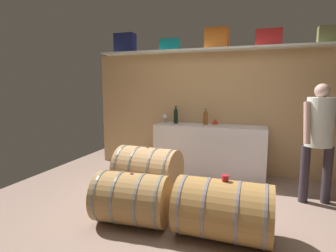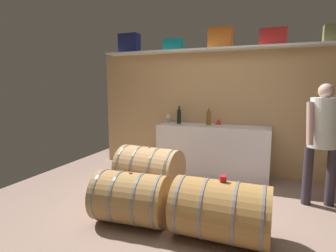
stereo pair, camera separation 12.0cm
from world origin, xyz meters
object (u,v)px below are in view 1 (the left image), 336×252
object	(u,v)px
toolcase_olive	(333,35)
wine_barrel_near	(223,210)
wine_bottle_amber	(206,117)
winemaker_pouring	(319,131)
toolcase_navy	(125,43)
tasting_cup	(225,178)
wine_bottle_dark	(176,116)
red_funnel	(215,121)
wine_barrel_flank	(148,169)
wine_glass	(165,117)
toolcase_orange	(217,38)
work_cabinet	(209,150)
toolcase_teal	(170,45)
wine_barrel_far	(132,198)
toolcase_red	(269,38)

from	to	relation	value
toolcase_olive	wine_barrel_near	size ratio (longest dim) A/B	0.42
wine_bottle_amber	winemaker_pouring	bearing A→B (deg)	-23.99
toolcase_navy	wine_barrel_near	xyz separation A→B (m)	(2.12, -2.11, -2.02)
toolcase_olive	tasting_cup	world-z (taller)	toolcase_olive
toolcase_navy	wine_bottle_dark	distance (m)	1.67
toolcase_olive	red_funnel	size ratio (longest dim) A/B	3.59
wine_barrel_flank	wine_glass	bearing A→B (deg)	101.58
winemaker_pouring	wine_bottle_dark	bearing A→B (deg)	-30.07
wine_bottle_dark	wine_glass	bearing A→B (deg)	162.15
toolcase_orange	wine_barrel_flank	distance (m)	2.43
wine_barrel_near	red_funnel	bearing A→B (deg)	102.62
wine_bottle_amber	wine_glass	bearing A→B (deg)	173.23
wine_bottle_amber	work_cabinet	bearing A→B (deg)	-20.18
wine_bottle_amber	wine_bottle_dark	size ratio (longest dim) A/B	0.91
tasting_cup	toolcase_teal	bearing A→B (deg)	120.83
wine_glass	wine_barrel_far	size ratio (longest dim) A/B	0.18
wine_barrel_far	tasting_cup	bearing A→B (deg)	-2.95
toolcase_olive	red_funnel	world-z (taller)	toolcase_olive
wine_barrel_flank	wine_bottle_dark	bearing A→B (deg)	89.05
red_funnel	tasting_cup	distance (m)	2.15
winemaker_pouring	wine_barrel_far	bearing A→B (deg)	20.55
toolcase_red	wine_barrel_flank	size ratio (longest dim) A/B	0.41
toolcase_navy	wine_barrel_far	world-z (taller)	toolcase_navy
toolcase_olive	wine_bottle_dark	xyz separation A→B (m)	(-2.37, -0.14, -1.26)
toolcase_orange	tasting_cup	xyz separation A→B (m)	(0.43, -2.11, -1.68)
toolcase_orange	wine_barrel_far	world-z (taller)	toolcase_orange
wine_barrel_flank	work_cabinet	bearing A→B (deg)	58.67
red_funnel	wine_barrel_far	world-z (taller)	red_funnel
toolcase_orange	toolcase_olive	distance (m)	1.70
wine_barrel_near	tasting_cup	distance (m)	0.33
toolcase_red	red_funnel	world-z (taller)	toolcase_red
toolcase_red	wine_glass	bearing A→B (deg)	-174.76
toolcase_teal	wine_barrel_far	world-z (taller)	toolcase_teal
work_cabinet	winemaker_pouring	size ratio (longest dim) A/B	1.19
wine_glass	wine_barrel_far	distance (m)	2.19
tasting_cup	winemaker_pouring	world-z (taller)	winemaker_pouring
toolcase_red	red_funnel	xyz separation A→B (m)	(-0.81, -0.01, -1.35)
wine_glass	toolcase_olive	bearing A→B (deg)	1.34
toolcase_teal	wine_bottle_amber	size ratio (longest dim) A/B	1.15
toolcase_teal	toolcase_navy	bearing A→B (deg)	-177.44
wine_barrel_near	wine_barrel_far	distance (m)	0.99
wine_barrel_far	wine_barrel_flank	bearing A→B (deg)	99.20
toolcase_teal	work_cabinet	size ratio (longest dim) A/B	0.18
wine_glass	wine_barrel_far	bearing A→B (deg)	-80.85
wine_glass	wine_barrel_near	world-z (taller)	wine_glass
tasting_cup	wine_barrel_near	bearing A→B (deg)	180.00
toolcase_navy	wine_bottle_amber	world-z (taller)	toolcase_navy
toolcase_red	wine_bottle_dark	world-z (taller)	toolcase_red
toolcase_navy	toolcase_orange	bearing A→B (deg)	-0.08
work_cabinet	tasting_cup	world-z (taller)	work_cabinet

